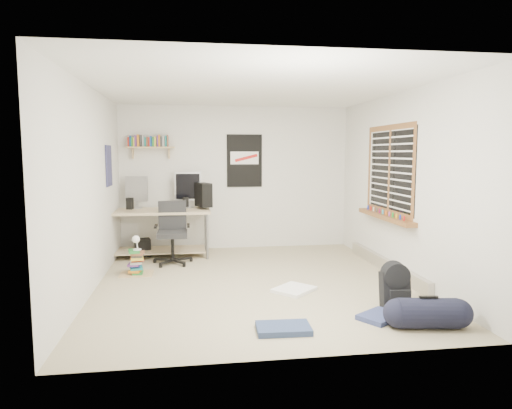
{
  "coord_description": "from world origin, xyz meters",
  "views": [
    {
      "loc": [
        -0.81,
        -5.76,
        1.69
      ],
      "look_at": [
        0.06,
        0.22,
        1.0
      ],
      "focal_mm": 32.0,
      "sensor_mm": 36.0,
      "label": 1
    }
  ],
  "objects": [
    {
      "name": "floor",
      "position": [
        0.0,
        0.0,
        -0.01
      ],
      "size": [
        4.0,
        4.5,
        0.01
      ],
      "primitive_type": "cube",
      "color": "gray",
      "rests_on": "ground"
    },
    {
      "name": "ceiling",
      "position": [
        0.0,
        0.0,
        2.5
      ],
      "size": [
        4.0,
        4.5,
        0.01
      ],
      "primitive_type": "cube",
      "color": "white",
      "rests_on": "ground"
    },
    {
      "name": "back_wall",
      "position": [
        0.0,
        2.25,
        1.25
      ],
      "size": [
        4.0,
        0.01,
        2.5
      ],
      "primitive_type": "cube",
      "color": "silver",
      "rests_on": "ground"
    },
    {
      "name": "left_wall",
      "position": [
        -2.0,
        0.0,
        1.25
      ],
      "size": [
        0.01,
        4.5,
        2.5
      ],
      "primitive_type": "cube",
      "color": "silver",
      "rests_on": "ground"
    },
    {
      "name": "right_wall",
      "position": [
        2.0,
        0.0,
        1.25
      ],
      "size": [
        0.01,
        4.5,
        2.5
      ],
      "primitive_type": "cube",
      "color": "silver",
      "rests_on": "ground"
    },
    {
      "name": "desk",
      "position": [
        -1.37,
        1.74,
        0.36
      ],
      "size": [
        1.91,
        1.25,
        0.8
      ],
      "primitive_type": "cube",
      "rotation": [
        0.0,
        0.0,
        -0.3
      ],
      "color": "tan",
      "rests_on": "floor"
    },
    {
      "name": "monitor_left",
      "position": [
        -1.69,
        2.0,
        1.01
      ],
      "size": [
        0.39,
        0.21,
        0.42
      ],
      "primitive_type": "cube",
      "rotation": [
        0.0,
        0.0,
        -0.32
      ],
      "color": "#A1A0A5",
      "rests_on": "desk"
    },
    {
      "name": "monitor_right",
      "position": [
        -0.84,
        2.0,
        1.04
      ],
      "size": [
        0.44,
        0.12,
        0.48
      ],
      "primitive_type": "cube",
      "rotation": [
        0.0,
        0.0,
        -0.01
      ],
      "color": "#A5A4A9",
      "rests_on": "desk"
    },
    {
      "name": "pc_tower",
      "position": [
        -0.59,
        1.8,
        1.0
      ],
      "size": [
        0.29,
        0.41,
        0.39
      ],
      "primitive_type": "cube",
      "rotation": [
        0.0,
        0.0,
        0.34
      ],
      "color": "black",
      "rests_on": "desk"
    },
    {
      "name": "keyboard",
      "position": [
        -1.09,
        1.46,
        0.81
      ],
      "size": [
        0.38,
        0.14,
        0.02
      ],
      "primitive_type": "cube",
      "rotation": [
        0.0,
        0.0,
        0.03
      ],
      "color": "black",
      "rests_on": "desk"
    },
    {
      "name": "speaker_left",
      "position": [
        -1.75,
        1.59,
        0.89
      ],
      "size": [
        0.11,
        0.11,
        0.18
      ],
      "primitive_type": "cube",
      "rotation": [
        0.0,
        0.0,
        -0.28
      ],
      "color": "black",
      "rests_on": "desk"
    },
    {
      "name": "speaker_right",
      "position": [
        -0.88,
        1.81,
        0.88
      ],
      "size": [
        0.1,
        0.1,
        0.16
      ],
      "primitive_type": "cube",
      "rotation": [
        0.0,
        0.0,
        0.26
      ],
      "color": "black",
      "rests_on": "desk"
    },
    {
      "name": "office_chair",
      "position": [
        -1.09,
        1.21,
        0.49
      ],
      "size": [
        0.63,
        0.63,
        0.96
      ],
      "primitive_type": "cube",
      "rotation": [
        0.0,
        0.0,
        0.0
      ],
      "color": "black",
      "rests_on": "floor"
    },
    {
      "name": "wall_shelf",
      "position": [
        -1.45,
        2.14,
        1.78
      ],
      "size": [
        0.8,
        0.22,
        0.24
      ],
      "primitive_type": "cube",
      "color": "tan",
      "rests_on": "back_wall"
    },
    {
      "name": "poster_back_wall",
      "position": [
        0.15,
        2.23,
        1.55
      ],
      "size": [
        0.62,
        0.03,
        0.92
      ],
      "primitive_type": "cube",
      "color": "black",
      "rests_on": "back_wall"
    },
    {
      "name": "poster_left_wall",
      "position": [
        -1.99,
        1.2,
        1.5
      ],
      "size": [
        0.02,
        0.42,
        0.6
      ],
      "primitive_type": "cube",
      "color": "navy",
      "rests_on": "left_wall"
    },
    {
      "name": "window",
      "position": [
        1.95,
        0.3,
        1.45
      ],
      "size": [
        0.1,
        1.5,
        1.26
      ],
      "primitive_type": "cube",
      "color": "brown",
      "rests_on": "right_wall"
    },
    {
      "name": "baseboard_heater",
      "position": [
        1.96,
        0.3,
        0.09
      ],
      "size": [
        0.08,
        2.5,
        0.18
      ],
      "primitive_type": "cube",
      "color": "#B7B2A8",
      "rests_on": "floor"
    },
    {
      "name": "backpack",
      "position": [
        1.39,
        -1.18,
        0.2
      ],
      "size": [
        0.32,
        0.27,
        0.4
      ],
      "primitive_type": "cube",
      "rotation": [
        0.0,
        0.0,
        -0.11
      ],
      "color": "black",
      "rests_on": "floor"
    },
    {
      "name": "duffel_bag",
      "position": [
        1.45,
        -1.79,
        0.14
      ],
      "size": [
        0.34,
        0.34,
        0.58
      ],
      "primitive_type": "cylinder",
      "rotation": [
        0.0,
        0.0,
        -0.15
      ],
      "color": "black",
      "rests_on": "floor"
    },
    {
      "name": "tshirt",
      "position": [
        0.44,
        -0.44,
        0.02
      ],
      "size": [
        0.61,
        0.61,
        0.04
      ],
      "primitive_type": "cube",
      "rotation": [
        0.0,
        0.0,
        0.76
      ],
      "color": "white",
      "rests_on": "floor"
    },
    {
      "name": "jeans_a",
      "position": [
        0.05,
        -1.67,
        0.03
      ],
      "size": [
        0.53,
        0.35,
        0.06
      ],
      "primitive_type": "cube",
      "rotation": [
        0.0,
        0.0,
        -0.05
      ],
      "color": "navy",
      "rests_on": "floor"
    },
    {
      "name": "jeans_b",
      "position": [
        1.09,
        -1.49,
        0.03
      ],
      "size": [
        0.51,
        0.48,
        0.05
      ],
      "primitive_type": "cube",
      "rotation": [
        0.0,
        0.0,
        0.58
      ],
      "color": "navy",
      "rests_on": "floor"
    },
    {
      "name": "book_stack",
      "position": [
        -1.57,
        0.64,
        0.15
      ],
      "size": [
        0.44,
        0.37,
        0.28
      ],
      "primitive_type": "cube",
      "rotation": [
        0.0,
        0.0,
        -0.09
      ],
      "color": "#8E5E38",
      "rests_on": "floor"
    },
    {
      "name": "desk_lamp",
      "position": [
        -1.55,
        0.62,
        0.38
      ],
      "size": [
        0.16,
        0.21,
        0.19
      ],
      "primitive_type": "cube",
      "rotation": [
        0.0,
        0.0,
        0.28
      ],
      "color": "white",
      "rests_on": "book_stack"
    },
    {
      "name": "subwoofer",
      "position": [
        -1.6,
        1.81,
        0.14
      ],
      "size": [
        0.3,
        0.3,
        0.28
      ],
      "primitive_type": "cube",
      "rotation": [
        0.0,
        0.0,
        0.2
      ],
      "color": "black",
      "rests_on": "floor"
    }
  ]
}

